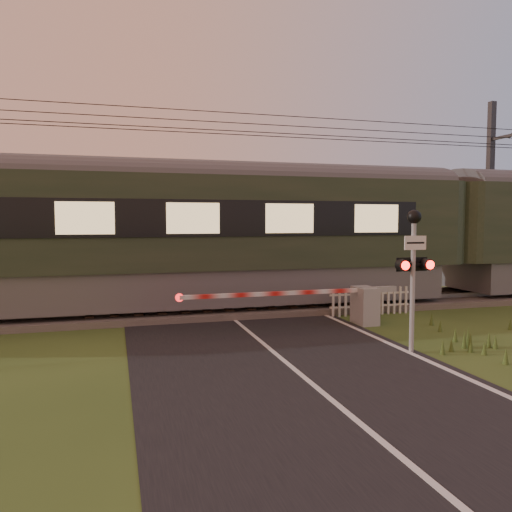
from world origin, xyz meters
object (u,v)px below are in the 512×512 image
object	(u,v)px
train	(441,232)
picket_fence	(370,301)
boom_gate	(356,304)
catenary_mast	(491,192)
crossing_signal	(413,255)

from	to	relation	value
train	picket_fence	world-z (taller)	train
boom_gate	catenary_mast	size ratio (longest dim) A/B	0.79
catenary_mast	crossing_signal	bearing A→B (deg)	-137.73
boom_gate	train	bearing A→B (deg)	32.05
picket_fence	catenary_mast	world-z (taller)	catenary_mast
train	picket_fence	size ratio (longest dim) A/B	17.65
picket_fence	catenary_mast	bearing A→B (deg)	28.05
boom_gate	crossing_signal	xyz separation A→B (m)	(-0.19, -2.93, 1.52)
train	boom_gate	size ratio (longest dim) A/B	7.62
train	catenary_mast	world-z (taller)	catenary_mast
train	crossing_signal	distance (m)	7.76
train	picket_fence	distance (m)	4.66
catenary_mast	boom_gate	bearing A→B (deg)	-149.21
train	crossing_signal	world-z (taller)	train
crossing_signal	catenary_mast	size ratio (longest dim) A/B	0.39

